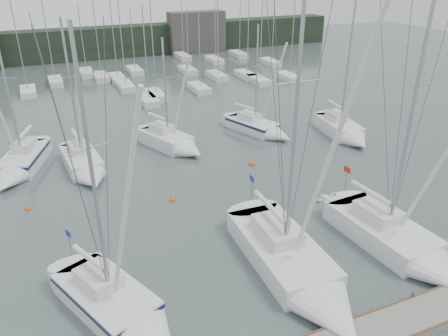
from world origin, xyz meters
The scene contains 16 objects.
ground centered at (0.00, 0.00, 0.00)m, with size 160.00×160.00×0.00m, color #445350.
far_treeline centered at (0.00, 62.00, 2.50)m, with size 90.00×4.00×5.00m, color black.
far_building_right centered at (18.00, 60.00, 3.50)m, with size 10.00×3.00×7.00m, color #403D3B.
mast_forest centered at (2.96, 44.18, 0.48)m, with size 56.45×26.70×14.80m.
sailboat_near_left centered at (-7.33, 0.28, 0.58)m, with size 5.74×8.46×14.51m.
sailboat_near_center centered at (1.67, -0.83, 0.60)m, with size 3.78×11.51×17.69m.
sailboat_near_right centered at (8.50, -1.15, 0.61)m, with size 3.90×10.04×16.40m.
sailboat_mid_a centered at (-11.81, 19.44, 0.62)m, with size 5.11×8.44×12.31m.
sailboat_mid_b centered at (-6.96, 17.14, 0.58)m, with size 3.18×7.79×12.59m.
sailboat_mid_c centered at (1.01, 18.99, 0.58)m, with size 5.08×7.62×10.44m.
sailboat_mid_d centered at (9.92, 19.35, 0.54)m, with size 4.86×7.83×10.94m.
sailboat_mid_e centered at (16.65, 15.26, 0.61)m, with size 3.62×7.88×13.13m.
buoy_a centered at (-1.92, 10.39, 0.00)m, with size 0.50×0.50×0.50m, color #D94313.
buoy_b centered at (5.87, 13.49, 0.00)m, with size 0.57×0.57×0.57m, color #D94313.
buoy_c centered at (-11.37, 13.15, 0.00)m, with size 0.44×0.44×0.44m, color #D94313.
seagull centered at (1.59, -2.12, 6.01)m, with size 1.11×0.53×0.22m.
Camera 1 is at (-9.10, -15.66, 15.54)m, focal length 35.00 mm.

